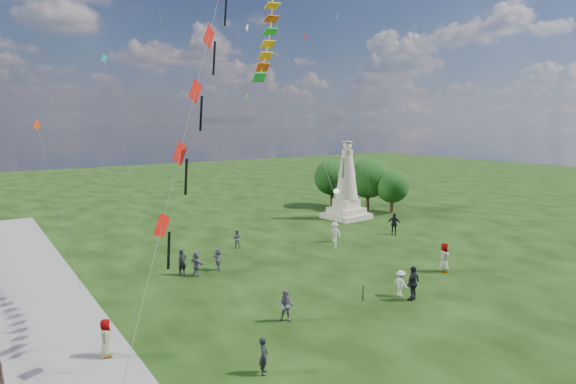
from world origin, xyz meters
TOP-DOWN VIEW (x-y plane):
  - ground at (36.75, 10.00)m, footprint 106.50×160.00m
  - waterfront at (-15.24, 8.99)m, footprint 200.00×200.00m
  - statue at (14.50, 20.44)m, footprint 4.02×4.02m
  - lamppost at (6.30, 12.25)m, footprint 0.43×0.43m
  - tree_row at (19.03, 23.43)m, footprint 6.47×10.42m
  - person_0 at (-7.85, -0.40)m, footprint 0.60×0.65m
  - person_1 at (-4.41, 3.12)m, footprint 0.90×0.90m
  - person_2 at (2.81, 2.44)m, footprint 0.57×0.98m
  - person_3 at (2.87, 1.61)m, footprint 1.22×0.79m
  - person_4 at (8.41, 3.88)m, footprint 1.08×0.92m
  - person_5 at (-5.15, 12.15)m, footprint 0.86×1.55m
  - person_6 at (-5.83, 12.80)m, footprint 0.65×0.48m
  - person_7 at (0.06, 16.56)m, footprint 0.83×0.74m
  - person_8 at (7.48, 13.79)m, footprint 0.96×1.18m
  - person_9 at (13.26, 12.87)m, footprint 1.16×1.20m
  - person_10 at (-12.56, 4.24)m, footprint 0.70×0.89m
  - person_11 at (-3.56, 12.38)m, footprint 0.92×1.49m
  - red_kite_train at (-7.85, 4.61)m, footprint 9.46×9.35m
  - small_kites at (2.77, 22.31)m, footprint 28.24×14.93m

SIDE VIEW (x-z plane):
  - ground at x=36.75m, z-range -0.60..0.00m
  - waterfront at x=-15.24m, z-range -0.82..0.69m
  - person_7 at x=0.06m, z-range 0.00..1.46m
  - person_2 at x=2.81m, z-range 0.00..1.46m
  - person_0 at x=-7.85m, z-range 0.00..1.48m
  - person_11 at x=-3.56m, z-range 0.00..1.49m
  - person_5 at x=-5.15m, z-range 0.00..1.58m
  - person_10 at x=-12.56m, z-range 0.00..1.61m
  - person_1 at x=-4.41m, z-range 0.00..1.62m
  - person_8 at x=7.48m, z-range 0.00..1.62m
  - person_6 at x=-5.83m, z-range 0.00..1.64m
  - person_9 at x=13.26m, z-range 0.00..1.89m
  - person_4 at x=8.41m, z-range 0.00..1.90m
  - person_3 at x=2.87m, z-range 0.00..1.92m
  - statue at x=14.50m, z-range -0.94..6.74m
  - tree_row at x=19.03m, z-range 0.44..6.12m
  - lamppost at x=6.30m, z-range 1.02..5.64m
  - red_kite_train at x=-7.85m, z-range 2.29..21.29m
  - small_kites at x=2.77m, z-range 1.12..27.51m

